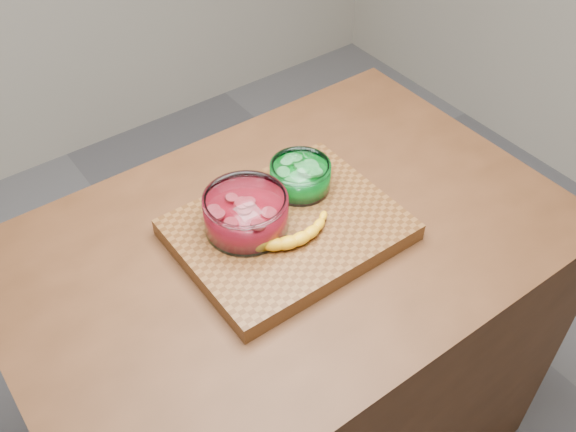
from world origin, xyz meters
TOP-DOWN VIEW (x-y plane):
  - counter at (0.00, 0.00)m, footprint 1.20×0.80m
  - cutting_board at (0.00, 0.00)m, footprint 0.45×0.35m
  - bowl_red at (-0.08, 0.04)m, footprint 0.17×0.17m
  - bowl_green at (0.09, 0.08)m, footprint 0.13×0.13m
  - banana at (-0.03, -0.02)m, footprint 0.23×0.14m

SIDE VIEW (x-z plane):
  - counter at x=0.00m, z-range 0.00..0.90m
  - cutting_board at x=0.00m, z-range 0.90..0.94m
  - banana at x=-0.03m, z-range 0.94..0.97m
  - bowl_green at x=0.09m, z-range 0.94..1.00m
  - bowl_red at x=-0.08m, z-range 0.94..1.02m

